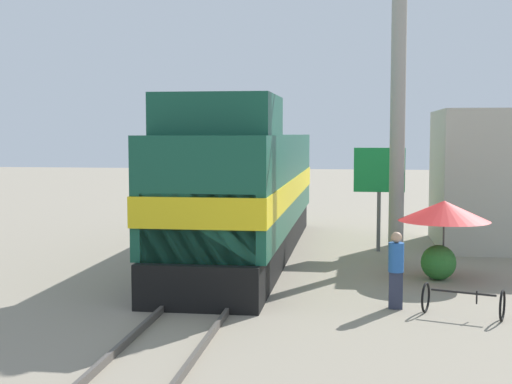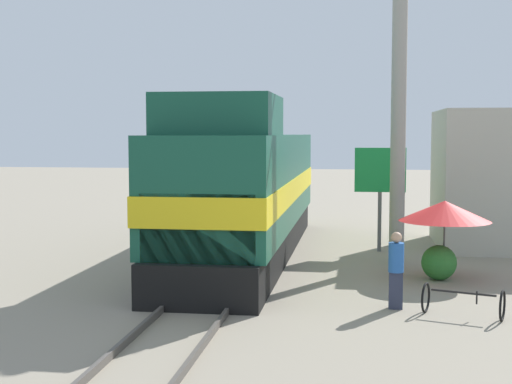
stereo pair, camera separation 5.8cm
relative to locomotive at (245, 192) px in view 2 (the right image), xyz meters
The scene contains 10 objects.
ground_plane 4.50m from the locomotive, 90.00° to the right, with size 120.00×120.00×0.00m, color gray.
rail_near 4.53m from the locomotive, 100.17° to the right, with size 0.08×28.30×0.15m, color #4C4742.
rail_far 4.53m from the locomotive, 79.83° to the right, with size 0.08×28.30×0.15m, color #4C4742.
locomotive is the anchor object (origin of this frame).
utility_pole 5.41m from the locomotive, ahead, with size 1.80×0.45×9.62m.
vendor_umbrella 6.26m from the locomotive, 22.98° to the right, with size 2.43×2.43×2.09m.
billboard_sign 4.57m from the locomotive, 23.43° to the left, with size 1.66×0.12×3.41m.
shrub_cluster 6.41m from the locomotive, 25.25° to the right, with size 0.93×0.93×0.93m, color #2D722D.
person_bystander 7.46m from the locomotive, 54.20° to the right, with size 0.34×0.34×1.71m.
bicycle 8.82m from the locomotive, 48.84° to the right, with size 1.76×1.16×0.66m.
Camera 2 is at (3.45, -17.78, 3.87)m, focal length 50.00 mm.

